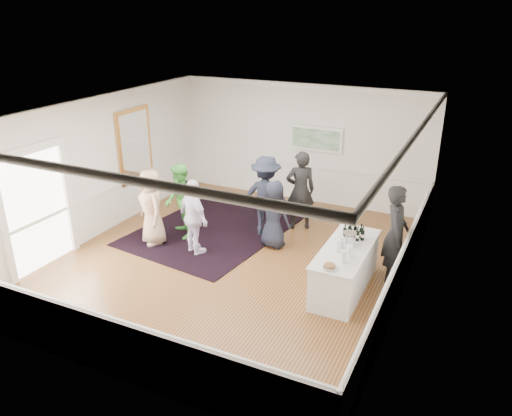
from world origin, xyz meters
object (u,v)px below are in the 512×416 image
at_px(serving_table, 345,268).
at_px(guest_lilac, 194,217).
at_px(guest_green, 180,201).
at_px(guest_dark_b, 300,190).
at_px(guest_tan, 152,207).
at_px(guest_dark_a, 266,196).
at_px(ice_bucket, 349,239).
at_px(guest_navy, 274,214).
at_px(nut_bowl, 330,267).
at_px(bartender, 396,234).

height_order(serving_table, guest_lilac, guest_lilac).
bearing_deg(guest_green, guest_dark_b, 80.15).
height_order(guest_tan, guest_dark_a, guest_dark_a).
xyz_separation_m(guest_dark_a, ice_bucket, (2.38, -1.46, 0.03)).
bearing_deg(guest_lilac, ice_bucket, -151.18).
height_order(guest_tan, guest_navy, guest_tan).
bearing_deg(guest_dark_a, guest_tan, 27.25).
bearing_deg(guest_navy, guest_lilac, 48.05).
relative_size(guest_dark_b, ice_bucket, 7.43).
height_order(guest_green, ice_bucket, guest_green).
xyz_separation_m(guest_dark_b, guest_navy, (-0.16, -1.19, -0.19)).
bearing_deg(nut_bowl, ice_bucket, 87.65).
distance_m(guest_green, guest_dark_b, 2.83).
bearing_deg(ice_bucket, guest_green, 173.03).
relative_size(guest_green, guest_lilac, 1.04).
bearing_deg(bartender, guest_navy, 75.50).
relative_size(bartender, guest_lilac, 1.15).
bearing_deg(ice_bucket, serving_table, -89.28).
bearing_deg(guest_navy, guest_dark_b, -86.23).
bearing_deg(serving_table, bartender, 47.65).
bearing_deg(guest_lilac, serving_table, -153.78).
bearing_deg(guest_tan, guest_dark_b, 73.51).
distance_m(guest_tan, guest_lilac, 1.12).
bearing_deg(guest_tan, guest_dark_a, 70.00).
relative_size(bartender, guest_navy, 1.26).
relative_size(guest_dark_b, guest_navy, 1.25).
bearing_deg(guest_dark_a, serving_table, 137.43).
bearing_deg(ice_bucket, guest_lilac, -178.52).
xyz_separation_m(guest_lilac, guest_dark_b, (1.58, 2.23, 0.12)).
bearing_deg(guest_dark_b, bartender, 118.93).
height_order(guest_dark_a, ice_bucket, guest_dark_a).
bearing_deg(guest_dark_a, guest_green, 20.64).
xyz_separation_m(guest_tan, guest_lilac, (1.12, -0.03, -0.03)).
bearing_deg(bartender, guest_dark_b, 51.44).
bearing_deg(serving_table, guest_green, 170.94).
xyz_separation_m(serving_table, bartender, (0.73, 0.80, 0.53)).
height_order(bartender, nut_bowl, bartender).
xyz_separation_m(serving_table, guest_navy, (-1.96, 1.11, 0.33)).
xyz_separation_m(guest_dark_b, nut_bowl, (1.75, -3.19, -0.05)).
height_order(guest_green, guest_dark_a, guest_dark_a).
xyz_separation_m(guest_lilac, guest_navy, (1.41, 1.05, -0.07)).
relative_size(serving_table, guest_dark_a, 1.13).
distance_m(guest_tan, nut_bowl, 4.55).
bearing_deg(guest_navy, guest_tan, 33.45).
height_order(bartender, guest_green, bartender).
xyz_separation_m(guest_dark_a, guest_navy, (0.43, -0.50, -0.18)).
bearing_deg(guest_navy, bartender, -174.97).
relative_size(serving_table, guest_lilac, 1.28).
bearing_deg(guest_green, guest_lilac, 5.81).
xyz_separation_m(bartender, guest_dark_b, (-2.53, 1.49, -0.01)).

